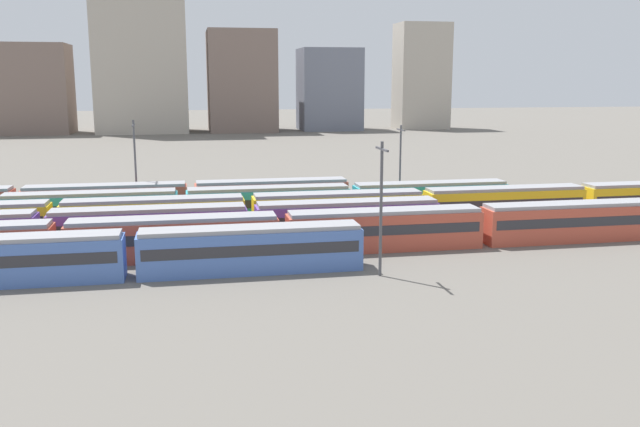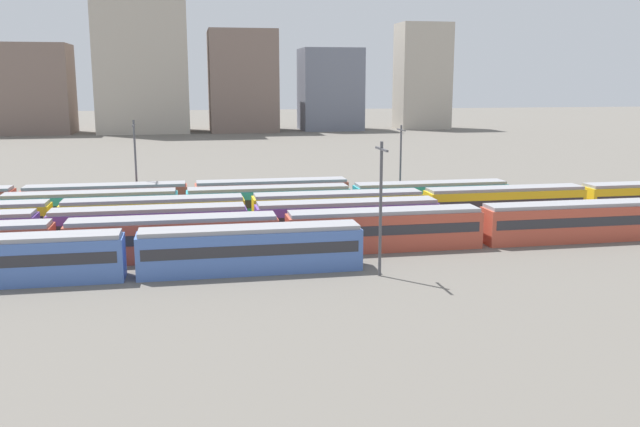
# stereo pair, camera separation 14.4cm
# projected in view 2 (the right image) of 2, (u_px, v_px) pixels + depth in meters

# --- Properties ---
(train_track_0) EXTENTS (55.80, 3.06, 3.75)m
(train_track_0) POSITION_uv_depth(u_px,v_px,m) (2.00, 260.00, 52.11)
(train_track_0) COLOR #4C70BC
(train_track_0) RESTS_ON ground_plane
(train_track_1) EXTENTS (112.50, 3.06, 3.75)m
(train_track_1) POSITION_uv_depth(u_px,v_px,m) (481.00, 225.00, 64.68)
(train_track_1) COLOR #BC4C38
(train_track_1) RESTS_ON ground_plane
(train_track_2) EXTENTS (55.80, 3.06, 3.75)m
(train_track_2) POSITION_uv_depth(u_px,v_px,m) (150.00, 227.00, 64.05)
(train_track_2) COLOR #6B429E
(train_track_2) RESTS_ON ground_plane
(train_track_3) EXTENTS (93.60, 3.06, 3.75)m
(train_track_3) POSITION_uv_depth(u_px,v_px,m) (338.00, 209.00, 72.58)
(train_track_3) COLOR yellow
(train_track_3) RESTS_ON ground_plane
(train_track_4) EXTENTS (74.70, 3.06, 3.75)m
(train_track_4) POSITION_uv_depth(u_px,v_px,m) (182.00, 206.00, 74.61)
(train_track_4) COLOR teal
(train_track_4) RESTS_ON ground_plane
(train_track_5) EXTENTS (55.80, 3.06, 3.75)m
(train_track_5) POSITION_uv_depth(u_px,v_px,m) (107.00, 200.00, 78.07)
(train_track_5) COLOR #BC4C38
(train_track_5) RESTS_ON ground_plane
(catenary_pole_1) EXTENTS (0.24, 3.20, 9.80)m
(catenary_pole_1) POSITION_uv_depth(u_px,v_px,m) (401.00, 160.00, 86.80)
(catenary_pole_1) COLOR #4C4C51
(catenary_pole_1) RESTS_ON ground_plane
(catenary_pole_2) EXTENTS (0.24, 3.20, 10.70)m
(catenary_pole_2) POSITION_uv_depth(u_px,v_px,m) (381.00, 203.00, 53.63)
(catenary_pole_2) COLOR #4C4C51
(catenary_pole_2) RESTS_ON ground_plane
(catenary_pole_3) EXTENTS (0.24, 3.20, 10.79)m
(catenary_pole_3) POSITION_uv_depth(u_px,v_px,m) (136.00, 161.00, 80.55)
(catenary_pole_3) COLOR #4C4C51
(catenary_pole_3) RESTS_ON ground_plane
(distant_building_1) EXTENTS (26.85, 16.88, 25.59)m
(distant_building_1) POSITION_uv_depth(u_px,v_px,m) (23.00, 89.00, 197.00)
(distant_building_1) COLOR #7A665B
(distant_building_1) RESTS_ON ground_plane
(distant_building_2) EXTENTS (26.18, 20.82, 52.84)m
(distant_building_2) POSITION_uv_depth(u_px,v_px,m) (142.00, 41.00, 200.59)
(distant_building_2) COLOR #B2A899
(distant_building_2) RESTS_ON ground_plane
(distant_building_3) EXTENTS (19.96, 21.43, 29.95)m
(distant_building_3) POSITION_uv_depth(u_px,v_px,m) (242.00, 81.00, 208.14)
(distant_building_3) COLOR #7A665B
(distant_building_3) RESTS_ON ground_plane
(distant_building_4) EXTENTS (18.40, 16.39, 24.91)m
(distant_building_4) POSITION_uv_depth(u_px,v_px,m) (330.00, 89.00, 213.63)
(distant_building_4) COLOR slate
(distant_building_4) RESTS_ON ground_plane
(distant_building_5) EXTENTS (15.97, 12.15, 32.95)m
(distant_building_5) POSITION_uv_depth(u_px,v_px,m) (422.00, 76.00, 218.37)
(distant_building_5) COLOR #B2A899
(distant_building_5) RESTS_ON ground_plane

